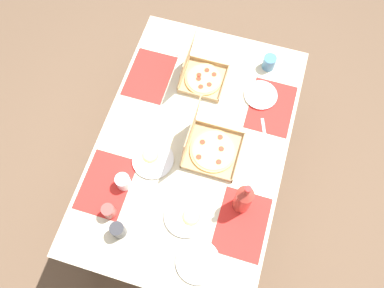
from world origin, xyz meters
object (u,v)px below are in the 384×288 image
Objects in this scene: plate_middle at (187,216)px; soda_bottle at (243,199)px; pizza_box_corner_right at (208,147)px; pizza_box_corner_left at (200,75)px; cup_red at (118,230)px; cup_spare at (109,211)px; cup_clear_right at (269,62)px; plate_near_left at (261,95)px; cup_clear_left at (123,182)px; plate_far_left at (153,159)px; plate_near_right at (198,262)px.

plate_middle is 0.32m from soda_bottle.
pizza_box_corner_right is 0.48m from pizza_box_corner_left.
cup_red is 1.12× the size of cup_spare.
pizza_box_corner_left is 0.44m from cup_clear_right.
cup_clear_left reaches higher than plate_near_left.
pizza_box_corner_left is 2.73× the size of cup_red.
pizza_box_corner_right reaches higher than pizza_box_corner_left.
pizza_box_corner_left is 1.24× the size of plate_middle.
soda_bottle is at bearing -148.33° from pizza_box_corner_left.
pizza_box_corner_left reaches higher than plate_far_left.
plate_far_left is (0.46, 0.40, 0.00)m from plate_near_right.
cup_red is at bearing 119.26° from soda_bottle.
pizza_box_corner_right is 3.13× the size of cup_red.
cup_clear_left reaches higher than cup_clear_right.
plate_middle is at bearing -100.54° from cup_clear_left.
cup_spare is (0.08, 0.08, -0.01)m from cup_red.
cup_clear_left is at bearing 142.02° from plate_near_left.
soda_bottle reaches higher than cup_spare.
soda_bottle is (0.14, -0.26, 0.12)m from plate_middle.
pizza_box_corner_left reaches higher than cup_spare.
plate_near_left is 2.17× the size of cup_clear_right.
plate_near_left is at bearing -91.16° from pizza_box_corner_left.
plate_middle is at bearing -75.45° from cup_spare.
pizza_box_corner_left reaches higher than plate_middle.
pizza_box_corner_left reaches higher than cup_red.
cup_clear_right reaches higher than plate_near_right.
pizza_box_corner_left is 3.06× the size of cup_clear_left.
plate_near_right is 0.70× the size of soda_bottle.
pizza_box_corner_right is 1.42× the size of plate_middle.
cup_spare reaches higher than plate_far_left.
cup_red reaches higher than cup_clear_left.
plate_near_left is (-0.01, -0.39, -0.04)m from pizza_box_corner_left.
pizza_box_corner_right is 0.69m from cup_clear_right.
cup_clear_right is 0.96× the size of cup_clear_left.
pizza_box_corner_left is 0.83m from soda_bottle.
soda_bottle reaches higher than plate_middle.
plate_near_left is 0.22m from cup_clear_right.
cup_clear_left is (-0.07, 0.64, -0.08)m from soda_bottle.
plate_near_left is at bearing -33.14° from cup_spare.
plate_near_left is 1.12m from cup_spare.
plate_middle is 2.47× the size of cup_clear_left.
cup_spare is at bearing 174.83° from cup_clear_left.
plate_middle is 2.21× the size of cup_red.
cup_spare is (-1.16, 0.61, 0.00)m from cup_clear_right.
plate_middle is at bearing 165.49° from plate_near_left.
cup_spare is at bearing 161.74° from plate_far_left.
soda_bottle is 0.65m from cup_clear_left.
pizza_box_corner_right is at bearing -49.49° from cup_clear_left.
plate_middle is 0.36m from cup_red.
cup_clear_left is at bearing 148.88° from cup_clear_right.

